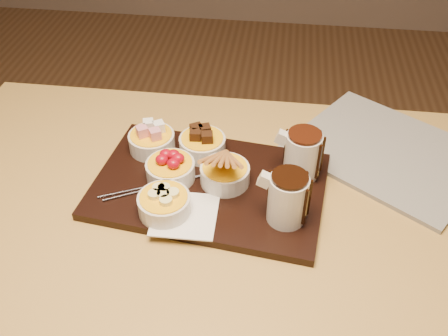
# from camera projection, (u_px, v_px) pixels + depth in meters

# --- Properties ---
(dining_table) EXTENTS (1.20, 0.80, 0.75)m
(dining_table) POSITION_uv_depth(u_px,v_px,m) (202.00, 241.00, 1.05)
(dining_table) COLOR #B28C42
(dining_table) RESTS_ON ground
(serving_board) EXTENTS (0.49, 0.35, 0.02)m
(serving_board) POSITION_uv_depth(u_px,v_px,m) (209.00, 186.00, 1.02)
(serving_board) COLOR black
(serving_board) RESTS_ON dining_table
(napkin) EXTENTS (0.12, 0.12, 0.00)m
(napkin) POSITION_uv_depth(u_px,v_px,m) (185.00, 215.00, 0.94)
(napkin) COLOR white
(napkin) RESTS_ON serving_board
(bowl_marshmallows) EXTENTS (0.10, 0.10, 0.04)m
(bowl_marshmallows) POSITION_uv_depth(u_px,v_px,m) (152.00, 142.00, 1.08)
(bowl_marshmallows) COLOR beige
(bowl_marshmallows) RESTS_ON serving_board
(bowl_cake) EXTENTS (0.10, 0.10, 0.04)m
(bowl_cake) POSITION_uv_depth(u_px,v_px,m) (202.00, 145.00, 1.07)
(bowl_cake) COLOR beige
(bowl_cake) RESTS_ON serving_board
(bowl_strawberries) EXTENTS (0.10, 0.10, 0.04)m
(bowl_strawberries) POSITION_uv_depth(u_px,v_px,m) (171.00, 171.00, 1.01)
(bowl_strawberries) COLOR beige
(bowl_strawberries) RESTS_ON serving_board
(bowl_biscotti) EXTENTS (0.10, 0.10, 0.04)m
(bowl_biscotti) POSITION_uv_depth(u_px,v_px,m) (225.00, 175.00, 1.00)
(bowl_biscotti) COLOR beige
(bowl_biscotti) RESTS_ON serving_board
(bowl_bananas) EXTENTS (0.10, 0.10, 0.04)m
(bowl_bananas) POSITION_uv_depth(u_px,v_px,m) (164.00, 205.00, 0.94)
(bowl_bananas) COLOR beige
(bowl_bananas) RESTS_ON serving_board
(pitcher_dark_chocolate) EXTENTS (0.08, 0.08, 0.10)m
(pitcher_dark_chocolate) POSITION_uv_depth(u_px,v_px,m) (287.00, 199.00, 0.91)
(pitcher_dark_chocolate) COLOR silver
(pitcher_dark_chocolate) RESTS_ON serving_board
(pitcher_milk_chocolate) EXTENTS (0.08, 0.08, 0.10)m
(pitcher_milk_chocolate) POSITION_uv_depth(u_px,v_px,m) (302.00, 156.00, 1.00)
(pitcher_milk_chocolate) COLOR silver
(pitcher_milk_chocolate) RESTS_ON serving_board
(fondue_skewers) EXTENTS (0.14, 0.25, 0.01)m
(fondue_skewers) POSITION_uv_depth(u_px,v_px,m) (162.00, 183.00, 1.00)
(fondue_skewers) COLOR silver
(fondue_skewers) RESTS_ON serving_board
(newspaper) EXTENTS (0.49, 0.47, 0.01)m
(newspaper) POSITION_uv_depth(u_px,v_px,m) (387.00, 152.00, 1.11)
(newspaper) COLOR beige
(newspaper) RESTS_ON dining_table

